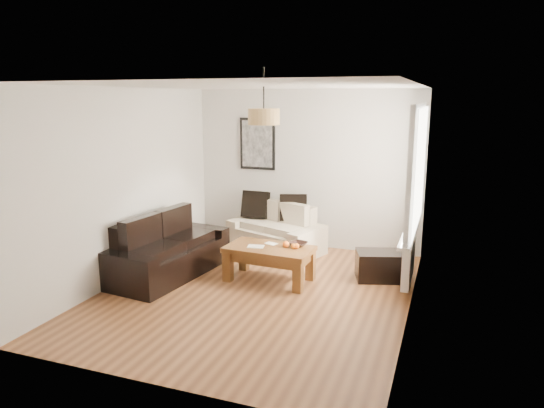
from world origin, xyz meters
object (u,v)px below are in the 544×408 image
(ottoman, at_px, (382,266))
(coffee_table, at_px, (269,264))
(sofa_leather, at_px, (167,247))
(loveseat_cream, at_px, (276,229))

(ottoman, bearing_deg, coffee_table, -158.48)
(sofa_leather, height_order, coffee_table, sofa_leather)
(sofa_leather, relative_size, ottoman, 2.71)
(coffee_table, bearing_deg, loveseat_cream, 105.65)
(ottoman, bearing_deg, loveseat_cream, 157.95)
(coffee_table, distance_m, ottoman, 1.55)
(sofa_leather, xyz_separation_m, ottoman, (2.88, 0.83, -0.21))
(coffee_table, xyz_separation_m, ottoman, (1.44, 0.57, -0.04))
(sofa_leather, bearing_deg, ottoman, -66.95)
(sofa_leather, xyz_separation_m, coffee_table, (1.44, 0.27, -0.16))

